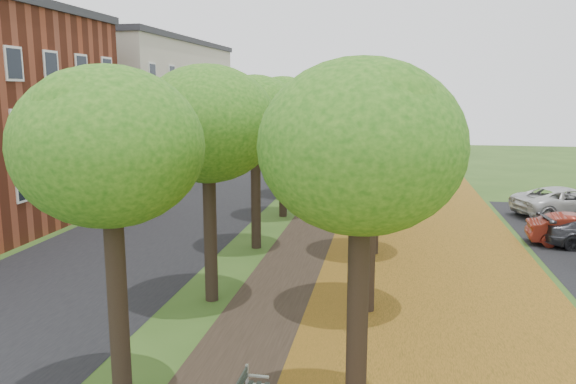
% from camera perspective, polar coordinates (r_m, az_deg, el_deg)
% --- Properties ---
extents(street_asphalt, '(8.00, 70.00, 0.01)m').
position_cam_1_polar(street_asphalt, '(27.83, -12.48, -3.33)').
color(street_asphalt, black).
rests_on(street_asphalt, ground).
extents(footpath, '(3.20, 70.00, 0.01)m').
position_cam_1_polar(footpath, '(25.93, 3.05, -4.09)').
color(footpath, black).
rests_on(footpath, ground).
extents(leaf_verge, '(7.50, 70.00, 0.01)m').
position_cam_1_polar(leaf_verge, '(25.82, 14.17, -4.46)').
color(leaf_verge, '#955E1B').
rests_on(leaf_verge, ground).
extents(tree_row_west, '(3.86, 33.86, 6.82)m').
position_cam_1_polar(tree_row_west, '(25.52, -1.78, 7.37)').
color(tree_row_west, black).
rests_on(tree_row_west, ground).
extents(tree_row_east, '(3.86, 33.86, 6.82)m').
position_cam_1_polar(tree_row_east, '(24.97, 9.14, 7.18)').
color(tree_row_east, black).
rests_on(tree_row_east, ground).
extents(building_cream, '(10.30, 20.30, 10.40)m').
position_cam_1_polar(building_cream, '(47.41, -15.06, 8.45)').
color(building_cream, beige).
rests_on(building_cream, ground).
extents(car_white, '(6.06, 4.38, 1.53)m').
position_cam_1_polar(car_white, '(32.32, 26.48, -0.91)').
color(car_white, silver).
rests_on(car_white, ground).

